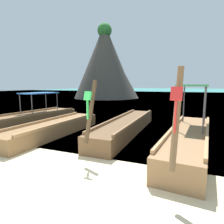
% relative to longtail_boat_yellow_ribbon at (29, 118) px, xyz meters
% --- Properties ---
extents(ground, '(120.00, 120.00, 0.00)m').
position_rel_longtail_boat_yellow_ribbon_xyz_m(ground, '(5.45, -5.19, -0.33)').
color(ground, beige).
extents(sea_water, '(120.00, 120.00, 0.00)m').
position_rel_longtail_boat_yellow_ribbon_xyz_m(sea_water, '(5.45, 56.91, -0.32)').
color(sea_water, '#2DB29E').
rests_on(sea_water, ground).
extents(longtail_boat_yellow_ribbon, '(2.09, 6.79, 2.54)m').
position_rel_longtail_boat_yellow_ribbon_xyz_m(longtail_boat_yellow_ribbon, '(0.00, 0.00, 0.00)').
color(longtail_boat_yellow_ribbon, brown).
rests_on(longtail_boat_yellow_ribbon, ground).
extents(longtail_boat_turquoise_ribbon, '(1.26, 5.91, 2.75)m').
position_rel_longtail_boat_yellow_ribbon_xyz_m(longtail_boat_turquoise_ribbon, '(2.88, -1.48, -0.03)').
color(longtail_boat_turquoise_ribbon, brown).
rests_on(longtail_boat_turquoise_ribbon, ground).
extents(longtail_boat_green_ribbon, '(1.13, 7.06, 2.32)m').
position_rel_longtail_boat_yellow_ribbon_xyz_m(longtail_boat_green_ribbon, '(5.69, 0.06, -0.01)').
color(longtail_boat_green_ribbon, brown).
rests_on(longtail_boat_green_ribbon, ground).
extents(longtail_boat_red_ribbon, '(1.65, 6.40, 2.53)m').
position_rel_longtail_boat_yellow_ribbon_xyz_m(longtail_boat_red_ribbon, '(8.33, -1.31, 0.06)').
color(longtail_boat_red_ribbon, olive).
rests_on(longtail_boat_red_ribbon, ground).
extents(karst_rock, '(10.37, 9.99, 11.84)m').
position_rel_longtail_boat_yellow_ribbon_xyz_m(karst_rock, '(-4.46, 21.09, 5.26)').
color(karst_rock, '#47443D').
rests_on(karst_rock, ground).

